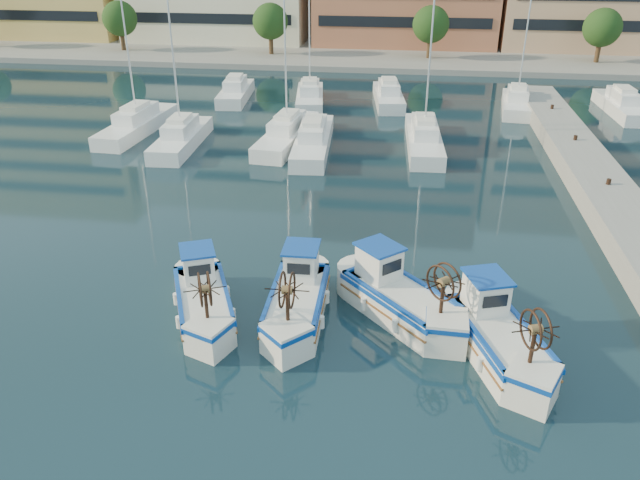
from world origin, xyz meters
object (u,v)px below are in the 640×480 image
(fishing_boat_a, at_px, (203,297))
(fishing_boat_c, at_px, (398,296))
(fishing_boat_d, at_px, (497,333))
(fishing_boat_b, at_px, (297,298))

(fishing_boat_a, distance_m, fishing_boat_c, 7.52)
(fishing_boat_a, xyz_separation_m, fishing_boat_d, (10.93, -0.96, 0.06))
(fishing_boat_b, height_order, fishing_boat_d, fishing_boat_d)
(fishing_boat_c, xyz_separation_m, fishing_boat_d, (3.49, -2.02, -0.01))
(fishing_boat_a, height_order, fishing_boat_c, fishing_boat_c)
(fishing_boat_a, bearing_deg, fishing_boat_d, -28.17)
(fishing_boat_d, bearing_deg, fishing_boat_a, 155.81)
(fishing_boat_b, bearing_deg, fishing_boat_a, -174.65)
(fishing_boat_b, bearing_deg, fishing_boat_d, -11.97)
(fishing_boat_c, bearing_deg, fishing_boat_a, 144.95)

